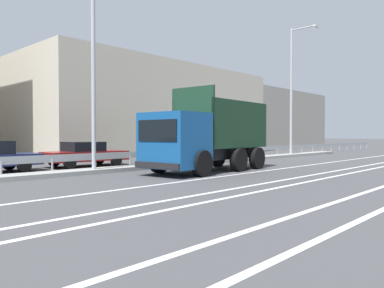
# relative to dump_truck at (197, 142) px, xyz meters

# --- Properties ---
(ground_plane) EXTENTS (320.00, 320.00, 0.00)m
(ground_plane) POSITION_rel_dump_truck_xyz_m (2.90, 1.25, -1.32)
(ground_plane) COLOR #424244
(lane_strip_0) EXTENTS (65.24, 0.16, 0.01)m
(lane_strip_0) POSITION_rel_dump_truck_xyz_m (0.87, -1.74, -1.31)
(lane_strip_0) COLOR silver
(lane_strip_0) RESTS_ON ground_plane
(lane_strip_1) EXTENTS (65.24, 0.16, 0.01)m
(lane_strip_1) POSITION_rel_dump_truck_xyz_m (0.87, -4.11, -1.31)
(lane_strip_1) COLOR silver
(lane_strip_1) RESTS_ON ground_plane
(lane_strip_2) EXTENTS (65.24, 0.16, 0.01)m
(lane_strip_2) POSITION_rel_dump_truck_xyz_m (0.87, -4.98, -1.31)
(lane_strip_2) COLOR silver
(lane_strip_2) RESTS_ON ground_plane
(median_island) EXTENTS (35.88, 1.10, 0.18)m
(median_island) POSITION_rel_dump_truck_xyz_m (2.90, 3.12, -1.23)
(median_island) COLOR gray
(median_island) RESTS_ON ground_plane
(median_guardrail) EXTENTS (65.24, 0.09, 0.78)m
(median_guardrail) POSITION_rel_dump_truck_xyz_m (2.90, 4.45, -0.75)
(median_guardrail) COLOR #9EA0A5
(median_guardrail) RESTS_ON ground_plane
(dump_truck) EXTENTS (6.94, 3.01, 3.68)m
(dump_truck) POSITION_rel_dump_truck_xyz_m (0.00, 0.00, 0.00)
(dump_truck) COLOR #144C8C
(dump_truck) RESTS_ON ground_plane
(median_road_sign) EXTENTS (0.86, 0.16, 2.65)m
(median_road_sign) POSITION_rel_dump_truck_xyz_m (3.71, 3.12, 0.13)
(median_road_sign) COLOR white
(median_road_sign) RESTS_ON ground_plane
(street_lamp_1) EXTENTS (0.71, 2.73, 10.98)m
(street_lamp_1) POSITION_rel_dump_truck_xyz_m (-3.25, 2.82, 4.73)
(street_lamp_1) COLOR #ADADB2
(street_lamp_1) RESTS_ON ground_plane
(street_lamp_2) EXTENTS (0.70, 2.17, 9.76)m
(street_lamp_2) POSITION_rel_dump_truck_xyz_m (14.14, 2.99, 4.05)
(street_lamp_2) COLOR #ADADB2
(street_lamp_2) RESTS_ON ground_plane
(parked_car_4) EXTENTS (4.29, 2.11, 1.28)m
(parked_car_4) POSITION_rel_dump_truck_xyz_m (-1.60, 6.47, -0.66)
(parked_car_4) COLOR maroon
(parked_car_4) RESTS_ON ground_plane
(background_building_1) EXTENTS (21.36, 15.38, 7.31)m
(background_building_1) POSITION_rel_dump_truck_xyz_m (9.02, 16.83, 2.34)
(background_building_1) COLOR beige
(background_building_1) RESTS_ON ground_plane
(background_building_2) EXTENTS (19.31, 8.65, 7.84)m
(background_building_2) POSITION_rel_dump_truck_xyz_m (35.93, 18.49, 2.60)
(background_building_2) COLOR gray
(background_building_2) RESTS_ON ground_plane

